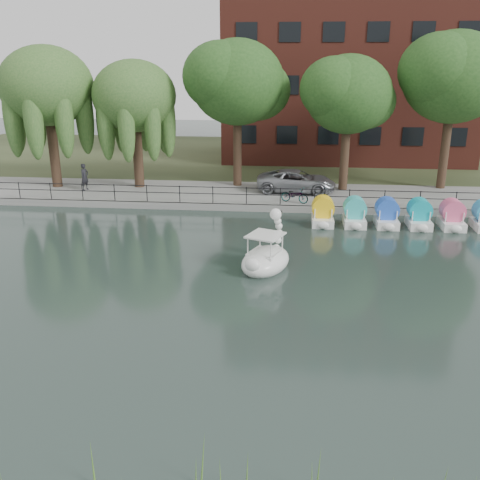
# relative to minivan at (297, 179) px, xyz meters

# --- Properties ---
(ground_plane) EXTENTS (120.00, 120.00, 0.00)m
(ground_plane) POSITION_rel_minivan_xyz_m (-2.96, -16.51, -1.20)
(ground_plane) COLOR #3D504A
(promenade) EXTENTS (40.00, 6.00, 0.40)m
(promenade) POSITION_rel_minivan_xyz_m (-2.96, -0.51, -1.00)
(promenade) COLOR gray
(promenade) RESTS_ON ground_plane
(kerb) EXTENTS (40.00, 0.25, 0.40)m
(kerb) POSITION_rel_minivan_xyz_m (-2.96, -3.46, -1.00)
(kerb) COLOR gray
(kerb) RESTS_ON ground_plane
(land_strip) EXTENTS (60.00, 22.00, 0.36)m
(land_strip) POSITION_rel_minivan_xyz_m (-2.96, 13.49, -1.02)
(land_strip) COLOR #47512D
(land_strip) RESTS_ON ground_plane
(railing) EXTENTS (32.00, 0.05, 1.00)m
(railing) POSITION_rel_minivan_xyz_m (-2.96, -3.26, -0.06)
(railing) COLOR black
(railing) RESTS_ON promenade
(apartment_building) EXTENTS (20.00, 10.07, 18.00)m
(apartment_building) POSITION_rel_minivan_xyz_m (4.04, 13.46, 8.16)
(apartment_building) COLOR #4C1E16
(apartment_building) RESTS_ON land_strip
(willow_left) EXTENTS (5.88, 5.88, 9.01)m
(willow_left) POSITION_rel_minivan_xyz_m (-15.96, -0.01, 5.67)
(willow_left) COLOR #473323
(willow_left) RESTS_ON promenade
(willow_mid) EXTENTS (5.32, 5.32, 8.15)m
(willow_mid) POSITION_rel_minivan_xyz_m (-10.46, 0.49, 5.05)
(willow_mid) COLOR #473323
(willow_mid) RESTS_ON promenade
(broadleaf_center) EXTENTS (6.00, 6.00, 9.25)m
(broadleaf_center) POSITION_rel_minivan_xyz_m (-3.96, 1.49, 5.86)
(broadleaf_center) COLOR #473323
(broadleaf_center) RESTS_ON promenade
(broadleaf_right) EXTENTS (5.40, 5.40, 8.32)m
(broadleaf_right) POSITION_rel_minivan_xyz_m (3.04, 0.99, 5.19)
(broadleaf_right) COLOR #473323
(broadleaf_right) RESTS_ON promenade
(broadleaf_far) EXTENTS (6.30, 6.30, 9.71)m
(broadleaf_far) POSITION_rel_minivan_xyz_m (9.54, 1.99, 6.20)
(broadleaf_far) COLOR #473323
(broadleaf_far) RESTS_ON promenade
(minivan) EXTENTS (3.01, 5.92, 1.60)m
(minivan) POSITION_rel_minivan_xyz_m (0.00, 0.00, 0.00)
(minivan) COLOR gray
(minivan) RESTS_ON promenade
(bicycle) EXTENTS (1.20, 1.82, 1.00)m
(bicycle) POSITION_rel_minivan_xyz_m (-0.12, -2.74, -0.30)
(bicycle) COLOR gray
(bicycle) RESTS_ON promenade
(pedestrian) EXTENTS (0.72, 0.84, 1.98)m
(pedestrian) POSITION_rel_minivan_xyz_m (-13.70, -0.83, 0.19)
(pedestrian) COLOR black
(pedestrian) RESTS_ON promenade
(swan_boat) EXTENTS (2.78, 3.36, 2.44)m
(swan_boat) POSITION_rel_minivan_xyz_m (-1.34, -12.34, -0.67)
(swan_boat) COLOR white
(swan_boat) RESTS_ON ground_plane
(pedal_boat_row) EXTENTS (11.35, 1.70, 1.40)m
(pedal_boat_row) POSITION_rel_minivan_xyz_m (6.50, -5.69, -0.59)
(pedal_boat_row) COLOR white
(pedal_boat_row) RESTS_ON ground_plane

